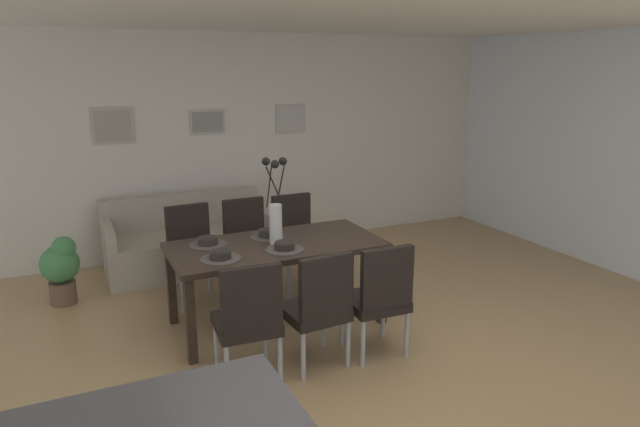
# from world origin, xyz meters

# --- Properties ---
(ground_plane) EXTENTS (9.00, 9.00, 0.00)m
(ground_plane) POSITION_xyz_m (0.00, 0.00, 0.00)
(ground_plane) COLOR tan
(back_wall_panel) EXTENTS (9.00, 0.10, 2.60)m
(back_wall_panel) POSITION_xyz_m (0.00, 3.25, 1.30)
(back_wall_panel) COLOR silver
(back_wall_panel) RESTS_ON ground
(ceiling_panel) EXTENTS (9.00, 7.20, 0.08)m
(ceiling_panel) POSITION_xyz_m (0.00, 0.40, 2.64)
(ceiling_panel) COLOR white
(dining_table) EXTENTS (1.80, 0.89, 0.74)m
(dining_table) POSITION_xyz_m (-0.23, 0.96, 0.66)
(dining_table) COLOR #33261E
(dining_table) RESTS_ON ground
(dining_chair_near_left) EXTENTS (0.47, 0.47, 0.92)m
(dining_chair_near_left) POSITION_xyz_m (-0.75, 0.13, 0.51)
(dining_chair_near_left) COLOR black
(dining_chair_near_left) RESTS_ON ground
(dining_chair_near_right) EXTENTS (0.47, 0.47, 0.92)m
(dining_chair_near_right) POSITION_xyz_m (-0.78, 1.81, 0.51)
(dining_chair_near_right) COLOR black
(dining_chair_near_right) RESTS_ON ground
(dining_chair_far_left) EXTENTS (0.47, 0.47, 0.92)m
(dining_chair_far_left) POSITION_xyz_m (-0.22, 0.11, 0.51)
(dining_chair_far_left) COLOR black
(dining_chair_far_left) RESTS_ON ground
(dining_chair_far_right) EXTENTS (0.45, 0.45, 0.92)m
(dining_chair_far_right) POSITION_xyz_m (-0.21, 1.83, 0.51)
(dining_chair_far_right) COLOR black
(dining_chair_far_right) RESTS_ON ground
(dining_chair_mid_left) EXTENTS (0.46, 0.46, 0.92)m
(dining_chair_mid_left) POSITION_xyz_m (0.28, 0.08, 0.51)
(dining_chair_mid_left) COLOR black
(dining_chair_mid_left) RESTS_ON ground
(dining_chair_mid_right) EXTENTS (0.44, 0.44, 0.92)m
(dining_chair_mid_right) POSITION_xyz_m (0.30, 1.80, 0.51)
(dining_chair_mid_right) COLOR black
(dining_chair_mid_right) RESTS_ON ground
(centerpiece_vase) EXTENTS (0.21, 0.23, 0.73)m
(centerpiece_vase) POSITION_xyz_m (-0.23, 0.96, 1.02)
(centerpiece_vase) COLOR silver
(centerpiece_vase) RESTS_ON dining_table
(placemat_near_left) EXTENTS (0.32, 0.32, 0.01)m
(placemat_near_left) POSITION_xyz_m (-0.77, 0.76, 0.74)
(placemat_near_left) COLOR #4C4742
(placemat_near_left) RESTS_ON dining_table
(bowl_near_left) EXTENTS (0.17, 0.17, 0.07)m
(bowl_near_left) POSITION_xyz_m (-0.77, 0.76, 0.78)
(bowl_near_left) COLOR #2D2826
(bowl_near_left) RESTS_ON dining_table
(placemat_near_right) EXTENTS (0.32, 0.32, 0.01)m
(placemat_near_right) POSITION_xyz_m (-0.77, 1.16, 0.74)
(placemat_near_right) COLOR #4C4742
(placemat_near_right) RESTS_ON dining_table
(bowl_near_right) EXTENTS (0.17, 0.17, 0.07)m
(bowl_near_right) POSITION_xyz_m (-0.77, 1.16, 0.78)
(bowl_near_right) COLOR #2D2826
(bowl_near_right) RESTS_ON dining_table
(placemat_far_left) EXTENTS (0.32, 0.32, 0.01)m
(placemat_far_left) POSITION_xyz_m (-0.23, 0.76, 0.74)
(placemat_far_left) COLOR #4C4742
(placemat_far_left) RESTS_ON dining_table
(bowl_far_left) EXTENTS (0.17, 0.17, 0.07)m
(bowl_far_left) POSITION_xyz_m (-0.23, 0.76, 0.78)
(bowl_far_left) COLOR #2D2826
(bowl_far_left) RESTS_ON dining_table
(placemat_far_right) EXTENTS (0.32, 0.32, 0.01)m
(placemat_far_right) POSITION_xyz_m (-0.23, 1.16, 0.74)
(placemat_far_right) COLOR #4C4742
(placemat_far_right) RESTS_ON dining_table
(bowl_far_right) EXTENTS (0.17, 0.17, 0.07)m
(bowl_far_right) POSITION_xyz_m (-0.23, 1.16, 0.78)
(bowl_far_right) COLOR #2D2826
(bowl_far_right) RESTS_ON dining_table
(sofa) EXTENTS (1.79, 0.84, 0.80)m
(sofa) POSITION_xyz_m (-0.63, 2.70, 0.28)
(sofa) COLOR #A89E8E
(sofa) RESTS_ON ground
(framed_picture_left) EXTENTS (0.43, 0.03, 0.39)m
(framed_picture_left) POSITION_xyz_m (-1.28, 3.18, 1.58)
(framed_picture_left) COLOR #B2ADA3
(framed_picture_center) EXTENTS (0.41, 0.03, 0.28)m
(framed_picture_center) POSITION_xyz_m (-0.23, 3.18, 1.58)
(framed_picture_center) COLOR #B2ADA3
(framed_picture_right) EXTENTS (0.38, 0.03, 0.35)m
(framed_picture_right) POSITION_xyz_m (0.81, 3.18, 1.58)
(framed_picture_right) COLOR #B2ADA3
(potted_plant) EXTENTS (0.36, 0.36, 0.67)m
(potted_plant) POSITION_xyz_m (-1.94, 2.21, 0.37)
(potted_plant) COLOR brown
(potted_plant) RESTS_ON ground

